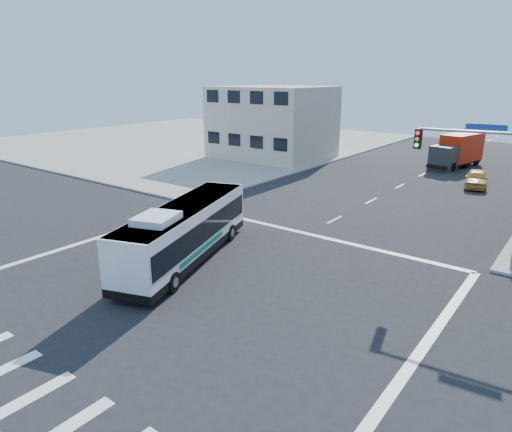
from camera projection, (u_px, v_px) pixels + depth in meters
The scene contains 7 objects.
ground at pixel (197, 290), 20.31m from camera, with size 120.00×120.00×0.00m, color black.
sidewalk_nw at pixel (192, 140), 67.12m from camera, with size 50.00×50.00×0.15m, color gray.
building_west at pixel (272, 123), 51.78m from camera, with size 12.06×10.06×8.00m.
signal_mast_ne at pixel (487, 167), 21.71m from camera, with size 7.91×1.13×8.07m.
transit_bus at pixel (185, 231), 23.17m from camera, with size 5.72×11.05×3.22m.
box_truck at pixel (457, 151), 47.02m from camera, with size 3.78×7.85×3.40m.
parked_car at pixel (476, 179), 38.87m from camera, with size 1.74×4.33×1.48m, color gold.
Camera 1 is at (13.20, -13.12, 9.16)m, focal length 32.00 mm.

